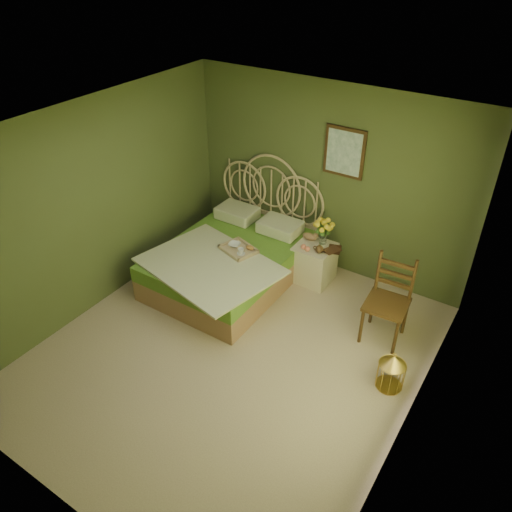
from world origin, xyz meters
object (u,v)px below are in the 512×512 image
Objects in this scene: chair at (390,295)px; bed at (232,259)px; nightstand at (315,258)px; birdcage at (391,372)px.

bed is at bearing 177.98° from chair.
bed reaches higher than nightstand.
bed reaches higher than birdcage.
nightstand is 2.25× the size of birdcage.
birdcage is at bearing -39.11° from nightstand.
bed is at bearing -147.71° from nightstand.
nightstand is at bearing 152.68° from chair.
bed is 5.44× the size of birdcage.
birdcage is (2.55, -0.68, -0.11)m from bed.
chair is 2.45× the size of birdcage.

